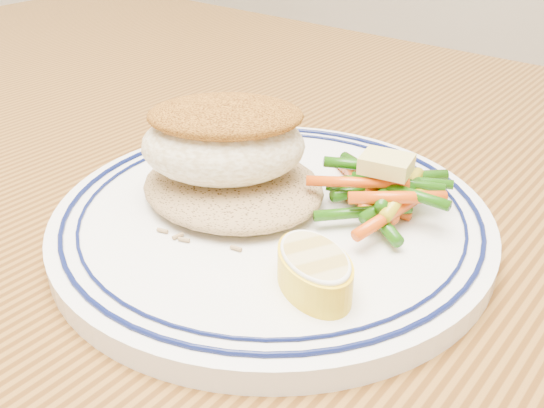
{
  "coord_description": "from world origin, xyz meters",
  "views": [
    {
      "loc": [
        0.21,
        -0.27,
        0.96
      ],
      "look_at": [
        0.01,
        -0.02,
        0.77
      ],
      "focal_mm": 40.0,
      "sensor_mm": 36.0,
      "label": 1
    }
  ],
  "objects_px": {
    "dining_table": "(278,327)",
    "vegetable_pile": "(381,191)",
    "fish_fillet": "(224,138)",
    "plate": "(272,218)",
    "lemon_wedge": "(314,269)",
    "rice_pilaf": "(233,182)"
  },
  "relations": [
    {
      "from": "dining_table",
      "to": "fish_fillet",
      "type": "height_order",
      "value": "fish_fillet"
    },
    {
      "from": "vegetable_pile",
      "to": "fish_fillet",
      "type": "bearing_deg",
      "value": -149.54
    },
    {
      "from": "vegetable_pile",
      "to": "lemon_wedge",
      "type": "distance_m",
      "value": 0.09
    },
    {
      "from": "plate",
      "to": "rice_pilaf",
      "type": "height_order",
      "value": "rice_pilaf"
    },
    {
      "from": "lemon_wedge",
      "to": "plate",
      "type": "bearing_deg",
      "value": 144.33
    },
    {
      "from": "rice_pilaf",
      "to": "vegetable_pile",
      "type": "xyz_separation_m",
      "value": [
        0.08,
        0.05,
        0.0
      ]
    },
    {
      "from": "rice_pilaf",
      "to": "vegetable_pile",
      "type": "relative_size",
      "value": 1.16
    },
    {
      "from": "fish_fillet",
      "to": "plate",
      "type": "bearing_deg",
      "value": 11.21
    },
    {
      "from": "rice_pilaf",
      "to": "dining_table",
      "type": "bearing_deg",
      "value": 42.38
    },
    {
      "from": "rice_pilaf",
      "to": "vegetable_pile",
      "type": "height_order",
      "value": "vegetable_pile"
    },
    {
      "from": "plate",
      "to": "rice_pilaf",
      "type": "relative_size",
      "value": 2.25
    },
    {
      "from": "rice_pilaf",
      "to": "lemon_wedge",
      "type": "xyz_separation_m",
      "value": [
        0.1,
        -0.04,
        0.0
      ]
    },
    {
      "from": "plate",
      "to": "lemon_wedge",
      "type": "height_order",
      "value": "lemon_wedge"
    },
    {
      "from": "dining_table",
      "to": "lemon_wedge",
      "type": "distance_m",
      "value": 0.16
    },
    {
      "from": "plate",
      "to": "lemon_wedge",
      "type": "bearing_deg",
      "value": -35.67
    },
    {
      "from": "rice_pilaf",
      "to": "plate",
      "type": "bearing_deg",
      "value": 5.73
    },
    {
      "from": "plate",
      "to": "lemon_wedge",
      "type": "xyz_separation_m",
      "value": [
        0.07,
        -0.05,
        0.02
      ]
    },
    {
      "from": "dining_table",
      "to": "vegetable_pile",
      "type": "height_order",
      "value": "vegetable_pile"
    },
    {
      "from": "plate",
      "to": "fish_fillet",
      "type": "xyz_separation_m",
      "value": [
        -0.03,
        -0.01,
        0.05
      ]
    },
    {
      "from": "plate",
      "to": "fish_fillet",
      "type": "bearing_deg",
      "value": -168.79
    },
    {
      "from": "plate",
      "to": "vegetable_pile",
      "type": "bearing_deg",
      "value": 39.89
    },
    {
      "from": "dining_table",
      "to": "vegetable_pile",
      "type": "distance_m",
      "value": 0.14
    }
  ]
}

